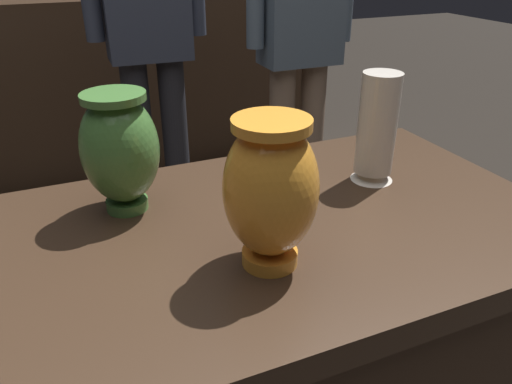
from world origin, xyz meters
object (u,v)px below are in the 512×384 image
at_px(vase_tall_behind, 377,129).
at_px(visitor_center_back, 147,16).
at_px(visitor_near_right, 301,25).
at_px(vase_left_accent, 120,149).
at_px(vase_centerpiece, 272,189).

height_order(vase_tall_behind, visitor_center_back, visitor_center_back).
bearing_deg(visitor_near_right, vase_left_accent, 48.13).
bearing_deg(vase_left_accent, vase_centerpiece, -56.66).
bearing_deg(visitor_near_right, vase_tall_behind, 70.57).
height_order(vase_left_accent, visitor_center_back, visitor_center_back).
relative_size(vase_tall_behind, vase_left_accent, 1.01).
bearing_deg(vase_tall_behind, visitor_near_right, 70.25).
height_order(vase_centerpiece, vase_left_accent, vase_centerpiece).
relative_size(vase_centerpiece, visitor_near_right, 0.15).
height_order(vase_centerpiece, visitor_center_back, visitor_center_back).
height_order(vase_left_accent, visitor_near_right, visitor_near_right).
distance_m(vase_left_accent, visitor_center_back, 1.20).
distance_m(visitor_near_right, visitor_center_back, 0.61).
bearing_deg(visitor_near_right, vase_centerpiece, 60.77).
xyz_separation_m(visitor_near_right, visitor_center_back, (-0.58, 0.18, 0.05)).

